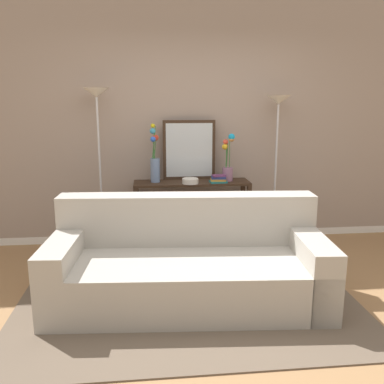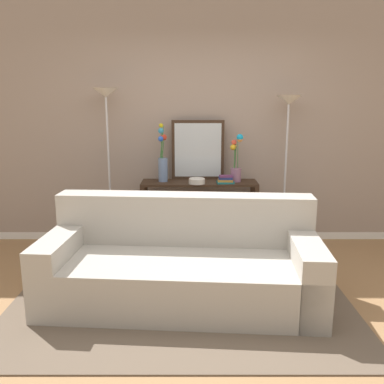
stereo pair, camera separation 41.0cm
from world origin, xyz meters
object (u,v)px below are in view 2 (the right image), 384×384
Objects in this scene: console_table at (198,202)px; book_stack at (224,180)px; floor_lamp_left at (106,124)px; fruit_bowl at (196,181)px; book_row_under_console at (164,242)px; floor_lamp_right at (286,130)px; wall_mirror at (197,150)px; couch at (180,266)px; vase_short_flowers at (235,163)px; vase_tall_flowers at (161,161)px.

book_stack is (0.30, -0.09, 0.28)m from console_table.
floor_lamp_left is 1.19m from fruit_bowl.
floor_lamp_left reaches higher than book_row_under_console.
fruit_bowl is 0.33m from book_stack.
floor_lamp_right reaches higher than wall_mirror.
couch is 1.79× the size of console_table.
book_stack is at bearing -17.18° from console_table.
book_row_under_console is (-0.82, -0.01, -0.95)m from vase_short_flowers.
wall_mirror is 0.50m from book_stack.
book_stack reaches higher than fruit_bowl.
floor_lamp_left is 1.08m from wall_mirror.
wall_mirror is at bearing 21.07° from book_row_under_console.
vase_short_flowers is (0.44, -0.14, -0.13)m from wall_mirror.
couch is at bearing -79.55° from vase_tall_flowers.
book_stack is at bearing 69.14° from couch.
couch is 3.43× the size of wall_mirror.
vase_short_flowers reaches higher than couch.
wall_mirror is 0.41m from fruit_bowl.
book_row_under_console is (0.02, -0.02, -0.98)m from vase_tall_flowers.
floor_lamp_left is at bearing 123.36° from couch.
book_row_under_console is (-0.37, 0.11, -0.77)m from fruit_bowl.
couch is 1.55m from vase_tall_flowers.
floor_lamp_left is 1.53m from book_row_under_console.
vase_tall_flowers is at bearing 178.51° from floor_lamp_right.
vase_tall_flowers reaches higher than vase_short_flowers.
wall_mirror is (0.16, 1.47, 0.83)m from couch.
floor_lamp_right reaches higher than console_table.
couch is 12.93× the size of fruit_bowl.
console_table is at bearing 162.82° from book_stack.
fruit_bowl is (0.39, -0.13, -0.21)m from vase_tall_flowers.
book_row_under_console is at bearing 99.67° from couch.
floor_lamp_right is at bearing 0.00° from floor_lamp_left.
vase_tall_flowers is at bearing 170.90° from book_stack.
wall_mirror reaches higher than couch.
vase_short_flowers is at bearing 177.99° from floor_lamp_right.
vase_tall_flowers is at bearing 3.41° from floor_lamp_left.
vase_short_flowers is at bearing -1.14° from vase_tall_flowers.
fruit_bowl is at bearing -174.55° from floor_lamp_right.
fruit_bowl is 0.92× the size of book_stack.
couch is 1.62m from vase_short_flowers.
floor_lamp_right is 8.81× the size of book_stack.
couch is 3.59× the size of vase_tall_flowers.
console_table is 2.01× the size of vase_tall_flowers.
book_row_under_console is (-0.23, 1.32, -0.25)m from couch.
wall_mirror is (-1.00, 0.16, -0.25)m from floor_lamp_right.
vase_short_flowers is at bearing 0.78° from floor_lamp_left.
fruit_bowl is (1.01, -0.10, -0.63)m from floor_lamp_left.
fruit_bowl is at bearing -93.11° from wall_mirror.
floor_lamp_left is at bearing -176.59° from vase_tall_flowers.
vase_short_flowers is at bearing 37.78° from book_stack.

